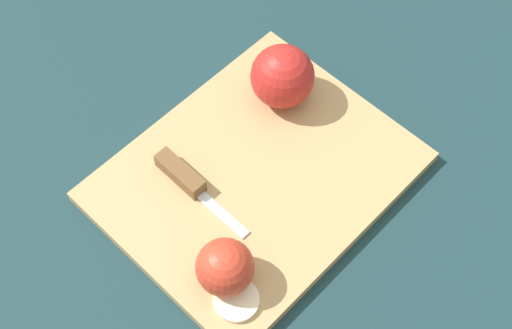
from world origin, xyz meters
TOP-DOWN VIEW (x-y plane):
  - ground_plane at (0.00, 0.00)m, footprint 4.00×4.00m
  - cutting_board at (0.00, 0.00)m, footprint 0.37×0.30m
  - apple_half_left at (-0.10, -0.06)m, footprint 0.08×0.08m
  - apple_half_right at (0.12, 0.08)m, footprint 0.06×0.06m
  - knife at (0.07, -0.05)m, footprint 0.02×0.15m
  - apple_slice at (0.13, 0.10)m, footprint 0.05×0.05m

SIDE VIEW (x-z plane):
  - ground_plane at x=0.00m, z-range 0.00..0.00m
  - cutting_board at x=0.00m, z-range 0.00..0.02m
  - apple_slice at x=0.13m, z-range 0.02..0.02m
  - knife at x=0.07m, z-range 0.02..0.04m
  - apple_half_right at x=0.12m, z-range 0.02..0.08m
  - apple_half_left at x=-0.10m, z-range 0.02..0.10m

